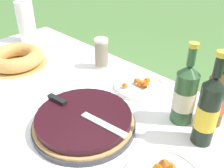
{
  "coord_description": "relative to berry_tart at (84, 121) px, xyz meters",
  "views": [
    {
      "loc": [
        0.8,
        -0.48,
        1.41
      ],
      "look_at": [
        0.15,
        0.17,
        0.84
      ],
      "focal_mm": 40.0,
      "sensor_mm": 36.0,
      "label": 1
    }
  ],
  "objects": [
    {
      "name": "paper_towel_roll",
      "position": [
        -0.93,
        0.29,
        0.1
      ],
      "size": [
        0.11,
        0.11,
        0.26
      ],
      "color": "white",
      "rests_on": "tablecloth"
    },
    {
      "name": "garden_table",
      "position": [
        -0.22,
        0.05,
        -0.1
      ],
      "size": [
        1.73,
        0.94,
        0.77
      ],
      "color": "#A87A47",
      "rests_on": "ground_plane"
    },
    {
      "name": "tablecloth",
      "position": [
        -0.22,
        0.05,
        -0.04
      ],
      "size": [
        1.74,
        0.95,
        0.1
      ],
      "color": "white",
      "rests_on": "garden_table"
    },
    {
      "name": "snack_plate_left",
      "position": [
        -0.03,
        0.36,
        -0.02
      ],
      "size": [
        0.24,
        0.24,
        0.06
      ],
      "color": "white",
      "rests_on": "tablecloth"
    },
    {
      "name": "berry_tart",
      "position": [
        0.0,
        0.0,
        0.0
      ],
      "size": [
        0.39,
        0.39,
        0.06
      ],
      "color": "#38383D",
      "rests_on": "tablecloth"
    },
    {
      "name": "cup_stack",
      "position": [
        -0.31,
        0.37,
        0.05
      ],
      "size": [
        0.07,
        0.07,
        0.16
      ],
      "color": "beige",
      "rests_on": "tablecloth"
    },
    {
      "name": "juice_bottle_red",
      "position": [
        0.34,
        0.24,
        0.1
      ],
      "size": [
        0.07,
        0.07,
        0.34
      ],
      "color": "black",
      "rests_on": "tablecloth"
    },
    {
      "name": "cider_bottle_green",
      "position": [
        0.23,
        0.29,
        0.09
      ],
      "size": [
        0.08,
        0.08,
        0.32
      ],
      "color": "#2D562D",
      "rests_on": "tablecloth"
    },
    {
      "name": "cider_bottle_amber",
      "position": [
        0.32,
        0.36,
        0.09
      ],
      "size": [
        0.08,
        0.08,
        0.31
      ],
      "color": "brown",
      "rests_on": "tablecloth"
    },
    {
      "name": "serving_knife",
      "position": [
        -0.03,
        -0.0,
        0.04
      ],
      "size": [
        0.37,
        0.07,
        0.01
      ],
      "rotation": [
        0.0,
        0.0,
        0.13
      ],
      "color": "silver",
      "rests_on": "berry_tart"
    },
    {
      "name": "bundt_cake",
      "position": [
        -0.65,
        0.06,
        0.01
      ],
      "size": [
        0.32,
        0.32,
        0.08
      ],
      "color": "tan",
      "rests_on": "tablecloth"
    }
  ]
}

